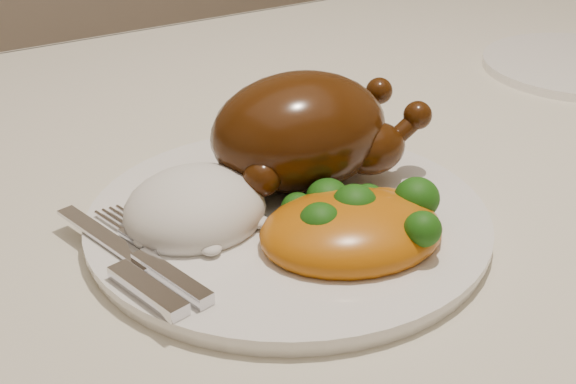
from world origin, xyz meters
TOP-DOWN VIEW (x-y plane):
  - dining_table at (0.00, 0.00)m, footprint 1.60×0.90m
  - tablecloth at (0.00, 0.00)m, footprint 1.73×1.03m
  - dinner_plate at (-0.15, -0.05)m, footprint 0.38×0.38m
  - roast_chicken at (-0.10, -0.01)m, footprint 0.19×0.13m
  - rice_mound at (-0.21, -0.02)m, footprint 0.14×0.13m
  - mac_and_cheese at (-0.12, -0.11)m, footprint 0.16×0.14m
  - cutlery at (-0.27, -0.07)m, footprint 0.05×0.18m

SIDE VIEW (x-z plane):
  - dining_table at x=0.00m, z-range 0.29..1.05m
  - tablecloth at x=0.00m, z-range 0.65..0.83m
  - dinner_plate at x=-0.15m, z-range 0.77..0.78m
  - cutlery at x=-0.27m, z-range 0.78..0.79m
  - rice_mound at x=-0.21m, z-range 0.76..0.82m
  - mac_and_cheese at x=-0.12m, z-range 0.77..0.82m
  - roast_chicken at x=-0.10m, z-range 0.78..0.88m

